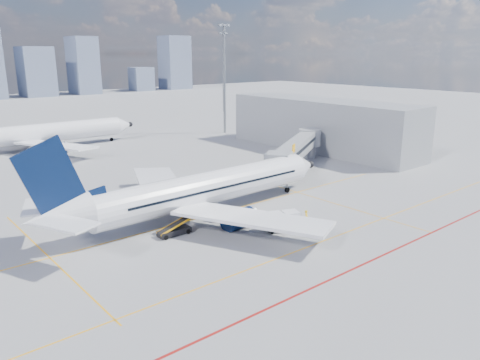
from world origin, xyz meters
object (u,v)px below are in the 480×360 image
object	(u,v)px
main_aircraft	(198,191)
cargo_dolly	(282,220)
baggage_tug	(277,221)
second_aircraft	(39,134)
belt_loader	(175,230)
ramp_worker	(306,218)

from	to	relation	value
main_aircraft	cargo_dolly	world-z (taller)	main_aircraft
main_aircraft	baggage_tug	world-z (taller)	main_aircraft
second_aircraft	belt_loader	bearing A→B (deg)	-93.50
main_aircraft	cargo_dolly	xyz separation A→B (m)	(4.52, -9.51, -2.08)
baggage_tug	belt_loader	world-z (taller)	belt_loader
ramp_worker	cargo_dolly	bearing A→B (deg)	116.40
second_aircraft	baggage_tug	xyz separation A→B (m)	(6.07, -62.13, -2.54)
second_aircraft	baggage_tug	size ratio (longest dim) A/B	18.89
belt_loader	ramp_worker	world-z (taller)	belt_loader
main_aircraft	cargo_dolly	bearing A→B (deg)	-65.86
main_aircraft	second_aircraft	bearing A→B (deg)	90.13
main_aircraft	belt_loader	bearing A→B (deg)	-150.41
baggage_tug	second_aircraft	bearing A→B (deg)	89.91
main_aircraft	ramp_worker	xyz separation A→B (m)	(7.74, -10.08, -2.34)
second_aircraft	cargo_dolly	distance (m)	63.49
second_aircraft	baggage_tug	world-z (taller)	second_aircraft
cargo_dolly	belt_loader	xyz separation A→B (m)	(-9.75, 6.38, -0.59)
second_aircraft	baggage_tug	bearing A→B (deg)	-84.00
second_aircraft	cargo_dolly	xyz separation A→B (m)	(5.86, -63.19, -2.08)
main_aircraft	second_aircraft	xyz separation A→B (m)	(-1.34, 53.68, 0.00)
belt_loader	ramp_worker	distance (m)	14.72
second_aircraft	belt_loader	size ratio (longest dim) A/B	7.77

